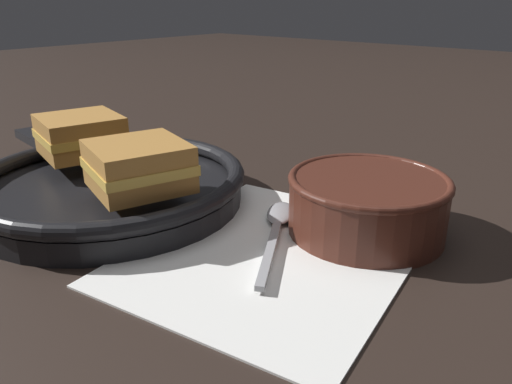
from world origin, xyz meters
The scene contains 7 objects.
ground_plane centered at (0.00, 0.00, 0.00)m, with size 4.00×4.00×0.00m, color black.
napkin centered at (-0.01, -0.02, 0.00)m, with size 0.30×0.27×0.00m.
soup_bowl centered at (0.09, -0.06, 0.03)m, with size 0.16×0.16×0.06m.
spoon centered at (0.04, 0.01, 0.01)m, with size 0.16×0.11×0.01m.
skillet centered at (-0.03, 0.20, 0.02)m, with size 0.30×0.43×0.04m.
sandwich_near_left centered at (-0.05, 0.12, 0.06)m, with size 0.11×0.11×0.05m.
sandwich_near_right centered at (-0.02, 0.27, 0.06)m, with size 0.11×0.11×0.05m.
Camera 1 is at (-0.33, -0.27, 0.22)m, focal length 35.00 mm.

